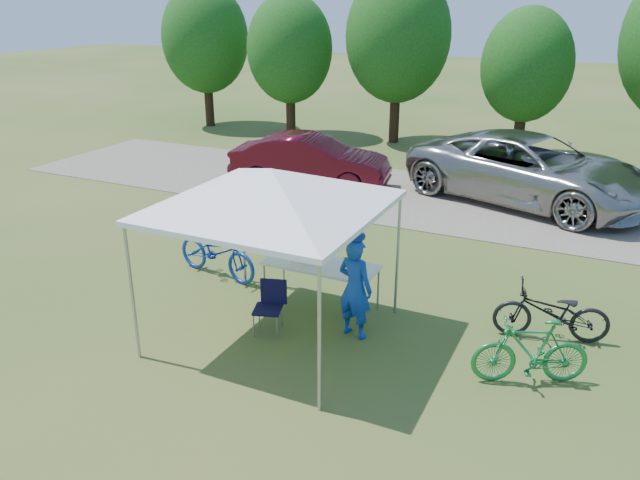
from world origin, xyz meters
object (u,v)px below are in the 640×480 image
object	(u,v)px
cooler	(306,252)
cyclist	(355,288)
folding_table	(321,266)
minivan	(530,169)
bike_dark	(552,313)
sedan	(310,161)
bike_green	(531,351)
bike_blue	(217,252)
folding_chair	(271,302)

from	to	relation	value
cooler	cyclist	distance (m)	1.38
folding_table	minivan	distance (m)	8.01
bike_dark	minivan	xyz separation A→B (m)	(-1.39, 7.13, 0.43)
cyclist	bike_dark	world-z (taller)	cyclist
cooler	bike_dark	bearing A→B (deg)	7.54
cyclist	bike_dark	xyz separation A→B (m)	(2.83, 1.20, -0.36)
minivan	sedan	bearing A→B (deg)	119.84
bike_green	bike_dark	distance (m)	1.36
minivan	bike_blue	bearing A→B (deg)	165.99
bike_dark	minivan	bearing A→B (deg)	177.24
folding_table	minivan	size ratio (longest dim) A/B	0.31
cooler	bike_blue	distance (m)	2.14
bike_green	bike_dark	size ratio (longest dim) A/B	0.92
cyclist	sedan	size ratio (longest dim) A/B	0.37
sedan	minivan	bearing A→B (deg)	-89.56
cyclist	bike_blue	distance (m)	3.41
folding_chair	bike_blue	xyz separation A→B (m)	(-1.97, 1.37, 0.01)
bike_blue	bike_dark	distance (m)	6.09
bike_dark	sedan	size ratio (longest dim) A/B	0.40
folding_table	bike_dark	world-z (taller)	bike_dark
sedan	cooler	bearing A→B (deg)	-165.19
cyclist	bike_green	world-z (taller)	cyclist
folding_chair	bike_dark	distance (m)	4.42
folding_table	cyclist	distance (m)	1.13
folding_table	sedan	distance (m)	7.35
bike_green	sedan	size ratio (longest dim) A/B	0.37
bike_dark	folding_table	bearing A→B (deg)	-95.72
folding_chair	cooler	size ratio (longest dim) A/B	1.83
bike_dark	cooler	bearing A→B (deg)	-96.29
folding_table	bike_green	size ratio (longest dim) A/B	1.21
folding_chair	bike_green	xyz separation A→B (m)	(3.99, 0.25, -0.01)
sedan	folding_table	bearing A→B (deg)	-163.20
bike_blue	bike_dark	bearing A→B (deg)	-77.80
minivan	folding_chair	bearing A→B (deg)	-178.84
cooler	bike_green	bearing A→B (deg)	-11.99
cooler	bike_blue	world-z (taller)	cooler
minivan	folding_table	bearing A→B (deg)	-178.51
bike_blue	sedan	bearing A→B (deg)	19.76
sedan	folding_chair	bearing A→B (deg)	-169.11
cyclist	folding_chair	bearing A→B (deg)	29.63
bike_green	minivan	bearing A→B (deg)	163.57
folding_table	bike_green	bearing A→B (deg)	-12.91
bike_green	folding_chair	bearing A→B (deg)	-111.28
cyclist	bike_blue	world-z (taller)	cyclist
folding_table	cooler	size ratio (longest dim) A/B	4.25
folding_chair	bike_dark	world-z (taller)	bike_dark
folding_chair	sedan	world-z (taller)	sedan
folding_table	bike_dark	size ratio (longest dim) A/B	1.11
bike_blue	bike_green	distance (m)	6.06
bike_dark	minivan	world-z (taller)	minivan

